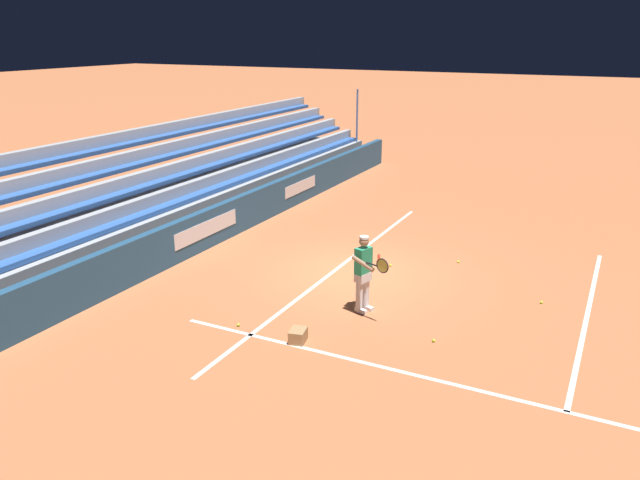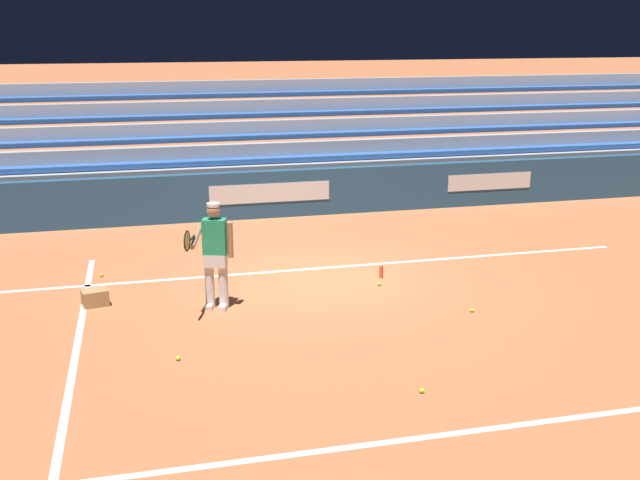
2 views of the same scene
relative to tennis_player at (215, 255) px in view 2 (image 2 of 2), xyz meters
name	(u,v)px [view 2 (image 2 of 2)]	position (x,y,z in m)	size (l,w,h in m)	color
ground_plane	(325,277)	(-2.05, -1.09, -0.89)	(160.00, 160.00, 0.00)	#B7663D
court_baseline_white	(319,268)	(-2.05, -1.59, -0.89)	(12.00, 0.10, 0.01)	white
court_sideline_white	(65,412)	(2.06, 2.91, -0.89)	(0.10, 12.00, 0.01)	white
court_service_line_white	(445,435)	(-2.05, 4.41, -0.89)	(8.22, 0.10, 0.01)	white
back_wall_sponsor_board	(279,194)	(-2.06, -5.59, -0.34)	(26.37, 0.25, 1.10)	navy
bleacher_stand	(263,167)	(-2.05, -7.82, -0.13)	(25.05, 3.20, 3.40)	#9EA3A8
tennis_player	(215,255)	(0.00, 0.00, 0.00)	(0.80, 0.94, 1.71)	silver
ball_box_cardboard	(95,297)	(1.88, -0.60, -0.76)	(0.40, 0.30, 0.26)	#A87F51
tennis_ball_far_right	(379,284)	(-2.84, -0.42, -0.86)	(0.07, 0.07, 0.07)	#CCE533
tennis_ball_near_player	(178,358)	(0.71, 1.81, -0.86)	(0.07, 0.07, 0.07)	#CCE533
tennis_ball_midcourt	(422,391)	(-2.15, 3.44, -0.86)	(0.07, 0.07, 0.07)	#CCE533
tennis_ball_by_box	(101,275)	(1.84, -2.02, -0.86)	(0.07, 0.07, 0.07)	#CCE533
tennis_ball_on_baseline	(472,310)	(-3.88, 1.10, -0.86)	(0.07, 0.07, 0.07)	#CCE533
water_bottle	(381,272)	(-3.00, -0.81, -0.78)	(0.07, 0.07, 0.22)	#EA4C33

